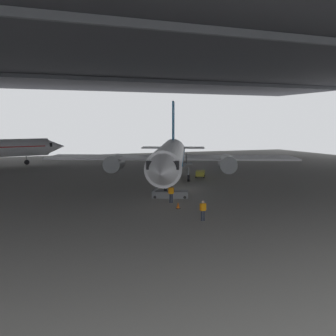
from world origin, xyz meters
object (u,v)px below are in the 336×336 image
at_px(airplane_main, 170,157).
at_px(baggage_tug, 200,173).
at_px(boarding_stairs, 171,190).
at_px(crew_worker_by_stairs, 171,193).
at_px(crew_worker_near_nose, 203,209).
at_px(traffic_cone_orange, 178,205).

height_order(airplane_main, baggage_tug, airplane_main).
bearing_deg(baggage_tug, airplane_main, -146.72).
relative_size(airplane_main, boarding_stairs, 7.19).
relative_size(crew_worker_by_stairs, baggage_tug, 0.69).
bearing_deg(baggage_tug, crew_worker_by_stairs, -124.29).
relative_size(airplane_main, baggage_tug, 12.98).
bearing_deg(crew_worker_near_nose, baggage_tug, 64.59).
relative_size(crew_worker_by_stairs, traffic_cone_orange, 2.87).
bearing_deg(traffic_cone_orange, boarding_stairs, 75.19).
bearing_deg(boarding_stairs, crew_worker_near_nose, -97.64).
distance_m(airplane_main, baggage_tug, 7.98).
xyz_separation_m(airplane_main, boarding_stairs, (-3.42, -8.92, -2.61)).
xyz_separation_m(airplane_main, baggage_tug, (6.24, 4.10, -2.81)).
xyz_separation_m(airplane_main, traffic_cone_orange, (-4.81, -14.16, -3.04)).
distance_m(airplane_main, crew_worker_by_stairs, 12.61).
height_order(boarding_stairs, baggage_tug, boarding_stairs).
xyz_separation_m(crew_worker_near_nose, baggage_tug, (11.03, 23.22, -0.38)).
height_order(boarding_stairs, crew_worker_near_nose, boarding_stairs).
bearing_deg(boarding_stairs, traffic_cone_orange, -104.81).
height_order(airplane_main, traffic_cone_orange, airplane_main).
xyz_separation_m(airplane_main, crew_worker_near_nose, (-4.79, -19.12, -2.42)).
bearing_deg(crew_worker_near_nose, boarding_stairs, 82.36).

